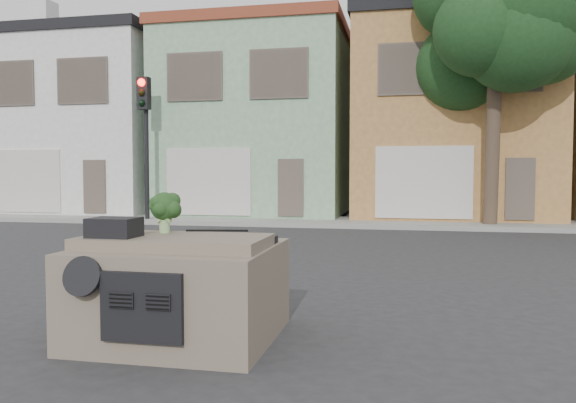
% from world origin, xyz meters
% --- Properties ---
extents(ground_plane, '(120.00, 120.00, 0.00)m').
position_xyz_m(ground_plane, '(0.00, 0.00, 0.00)').
color(ground_plane, '#303033').
rests_on(ground_plane, ground).
extents(sidewalk, '(40.00, 3.00, 0.15)m').
position_xyz_m(sidewalk, '(0.00, 10.50, 0.07)').
color(sidewalk, gray).
rests_on(sidewalk, ground).
extents(townhouse_white, '(7.20, 8.20, 7.55)m').
position_xyz_m(townhouse_white, '(-11.00, 14.50, 3.77)').
color(townhouse_white, white).
rests_on(townhouse_white, ground).
extents(townhouse_mint, '(7.20, 8.20, 7.55)m').
position_xyz_m(townhouse_mint, '(-3.50, 14.50, 3.77)').
color(townhouse_mint, '#8CB68E').
rests_on(townhouse_mint, ground).
extents(townhouse_tan, '(7.20, 8.20, 7.55)m').
position_xyz_m(townhouse_tan, '(4.00, 14.50, 3.77)').
color(townhouse_tan, '#B88146').
rests_on(townhouse_tan, ground).
extents(traffic_signal, '(0.40, 0.40, 5.10)m').
position_xyz_m(traffic_signal, '(-6.50, 9.50, 2.55)').
color(traffic_signal, black).
rests_on(traffic_signal, ground).
extents(tree_near, '(4.40, 4.00, 8.50)m').
position_xyz_m(tree_near, '(5.00, 9.80, 4.25)').
color(tree_near, '#1A3B19').
rests_on(tree_near, ground).
extents(car_dashboard, '(2.00, 1.80, 1.12)m').
position_xyz_m(car_dashboard, '(0.00, -3.00, 0.56)').
color(car_dashboard, '#756756').
rests_on(car_dashboard, ground).
extents(instrument_hump, '(0.48, 0.38, 0.20)m').
position_xyz_m(instrument_hump, '(-0.58, -3.35, 1.22)').
color(instrument_hump, black).
rests_on(instrument_hump, car_dashboard).
extents(wiper_arm, '(0.69, 0.15, 0.02)m').
position_xyz_m(wiper_arm, '(0.28, -2.62, 1.13)').
color(wiper_arm, black).
rests_on(wiper_arm, car_dashboard).
extents(broccoli, '(0.44, 0.44, 0.46)m').
position_xyz_m(broccoli, '(-0.24, -2.87, 1.35)').
color(broccoli, '#1B3716').
rests_on(broccoli, car_dashboard).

